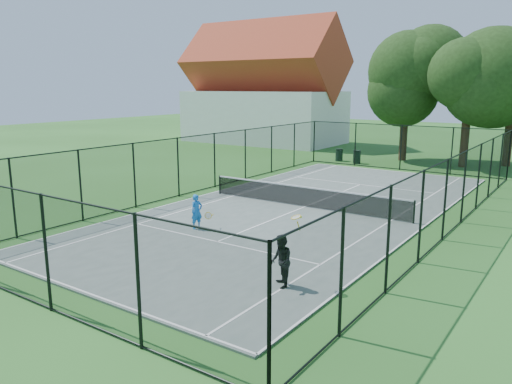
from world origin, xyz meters
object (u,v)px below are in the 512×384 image
Objects in this scene: player_blue at (197,212)px; player_black at (281,261)px; tennis_net at (305,196)px; trash_bin_left at (339,155)px; trash_bin_right at (357,157)px.

player_black is (5.72, -3.05, 0.07)m from player_blue.
tennis_net is at bearing 115.04° from player_black.
trash_bin_left is 0.45× the size of player_black.
tennis_net is 5.78m from player_blue.
trash_bin_left is 1.65m from trash_bin_right.
player_black reaches higher than trash_bin_left.
tennis_net is 14.40m from trash_bin_right.
trash_bin_left is 0.68× the size of player_blue.
player_black is (9.10, -22.95, 0.34)m from trash_bin_left.
trash_bin_right is at bearing 104.08° from tennis_net.
trash_bin_right is at bearing 95.23° from player_blue.
player_blue is (3.38, -19.90, 0.27)m from trash_bin_left.
player_black is at bearing -28.06° from player_blue.
tennis_net reaches higher than trash_bin_left.
trash_bin_left is (-5.10, 14.38, -0.11)m from tennis_net.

